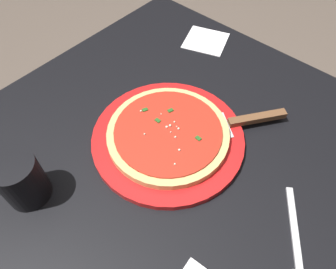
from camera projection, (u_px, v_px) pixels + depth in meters
name	position (u px, v px, depth m)	size (l,w,h in m)	color
ground_plane	(173.00, 260.00, 1.24)	(5.00, 5.00, 0.00)	brown
restaurant_table	(176.00, 189.00, 0.76)	(0.90, 0.89, 0.75)	black
serving_plate	(168.00, 138.00, 0.67)	(0.32, 0.32, 0.01)	red
pizza	(168.00, 133.00, 0.65)	(0.25, 0.25, 0.02)	#DBB26B
pizza_server	(239.00, 122.00, 0.68)	(0.16, 0.20, 0.01)	silver
cup_tall_drink	(21.00, 180.00, 0.56)	(0.08, 0.08, 0.10)	black
napkin_folded_right	(206.00, 41.00, 0.88)	(0.11, 0.11, 0.00)	white
fork	(296.00, 243.00, 0.54)	(0.12, 0.16, 0.00)	silver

